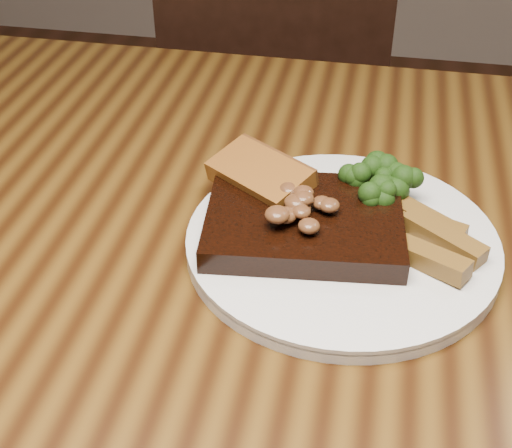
{
  "coord_description": "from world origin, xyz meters",
  "views": [
    {
      "loc": [
        0.09,
        -0.53,
        1.18
      ],
      "look_at": [
        -0.01,
        -0.0,
        0.78
      ],
      "focal_mm": 50.0,
      "sensor_mm": 36.0,
      "label": 1
    }
  ],
  "objects": [
    {
      "name": "dining_table",
      "position": [
        0.0,
        0.0,
        0.66
      ],
      "size": [
        1.6,
        0.9,
        0.75
      ],
      "color": "#4B300F",
      "rests_on": "ground"
    },
    {
      "name": "chair_far",
      "position": [
        -0.11,
        0.68,
        0.44
      ],
      "size": [
        0.45,
        0.45,
        0.82
      ],
      "rotation": [
        0.0,
        0.0,
        3.33
      ],
      "color": "black",
      "rests_on": "ground"
    },
    {
      "name": "plate",
      "position": [
        0.07,
        0.01,
        0.76
      ],
      "size": [
        0.34,
        0.34,
        0.01
      ],
      "primitive_type": "cylinder",
      "rotation": [
        0.0,
        0.0,
        -0.15
      ],
      "color": "silver",
      "rests_on": "dining_table"
    },
    {
      "name": "steak",
      "position": [
        0.03,
        0.01,
        0.78
      ],
      "size": [
        0.2,
        0.16,
        0.03
      ],
      "primitive_type": "cube",
      "rotation": [
        0.0,
        0.0,
        0.11
      ],
      "color": "black",
      "rests_on": "plate"
    },
    {
      "name": "steak_bone",
      "position": [
        0.03,
        -0.05,
        0.77
      ],
      "size": [
        0.15,
        0.03,
        0.02
      ],
      "primitive_type": "cube",
      "rotation": [
        0.0,
        0.0,
        0.11
      ],
      "color": "beige",
      "rests_on": "plate"
    },
    {
      "name": "mushroom_pile",
      "position": [
        0.03,
        0.01,
        0.8
      ],
      "size": [
        0.07,
        0.07,
        0.03
      ],
      "primitive_type": null,
      "color": "#552E1A",
      "rests_on": "steak"
    },
    {
      "name": "garlic_bread",
      "position": [
        -0.02,
        0.06,
        0.77
      ],
      "size": [
        0.12,
        0.1,
        0.02
      ],
      "primitive_type": "cube",
      "rotation": [
        0.0,
        0.0,
        -0.59
      ],
      "color": "brown",
      "rests_on": "plate"
    },
    {
      "name": "potato_wedges",
      "position": [
        0.14,
        0.02,
        0.77
      ],
      "size": [
        0.11,
        0.11,
        0.02
      ],
      "primitive_type": null,
      "color": "brown",
      "rests_on": "plate"
    },
    {
      "name": "broccoli_cluster",
      "position": [
        0.11,
        0.08,
        0.78
      ],
      "size": [
        0.07,
        0.07,
        0.04
      ],
      "primitive_type": null,
      "color": "#19360C",
      "rests_on": "plate"
    }
  ]
}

